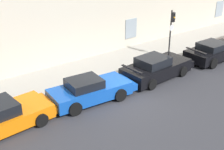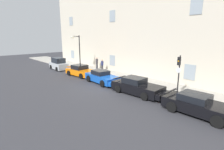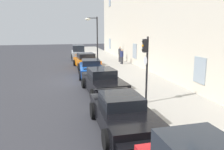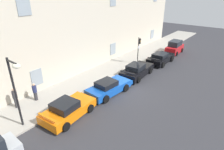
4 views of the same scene
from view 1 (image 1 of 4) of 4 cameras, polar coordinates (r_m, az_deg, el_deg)
The scene contains 7 objects.
ground_plane at distance 17.38m, azimuth 2.46°, elevation -4.33°, with size 80.00×80.00×0.00m, color #333338.
sidewalk at distance 20.42m, azimuth -5.08°, elevation 0.40°, with size 60.00×4.03×0.14m, color #A8A399.
sportscar_red_lead at distance 15.52m, azimuth -18.45°, elevation -6.95°, with size 4.73×2.53×1.40m.
sportscar_yellow_flank at distance 17.02m, azimuth -3.56°, elevation -2.68°, with size 4.90×2.32×1.36m.
sportscar_white_middle at distance 19.93m, azimuth 8.35°, elevation 1.33°, with size 5.13×2.37×1.44m.
sportscar_tail_end at distance 23.75m, azimuth 18.26°, elevation 4.16°, with size 4.91×2.19×1.34m.
traffic_light at distance 22.27m, azimuth 10.77°, elevation 8.70°, with size 0.44×0.36×3.42m.
Camera 1 is at (-9.81, -11.66, 8.36)m, focal length 50.42 mm.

